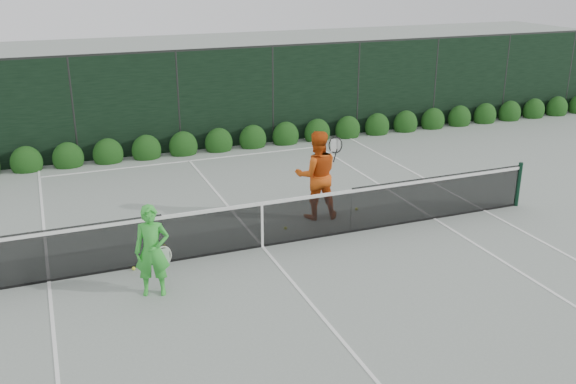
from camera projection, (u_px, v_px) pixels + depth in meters
name	position (u px, v px, depth m)	size (l,w,h in m)	color
ground	(262.00, 247.00, 13.06)	(80.00, 80.00, 0.00)	gray
tennis_net	(261.00, 223.00, 12.87)	(12.90, 0.10, 1.07)	#10301F
player_woman	(152.00, 251.00, 10.96)	(0.69, 0.54, 1.64)	green
player_man	(317.00, 175.00, 14.26)	(1.11, 0.95, 2.01)	#D55012
court_lines	(262.00, 247.00, 13.06)	(11.03, 23.83, 0.01)	white
windscreen_fence	(318.00, 227.00, 10.18)	(32.00, 21.07, 3.06)	black
hedge_row	(183.00, 147.00, 19.24)	(31.66, 0.65, 0.94)	#10380F
tennis_balls	(242.00, 236.00, 13.49)	(5.40, 1.28, 0.07)	#E6F035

